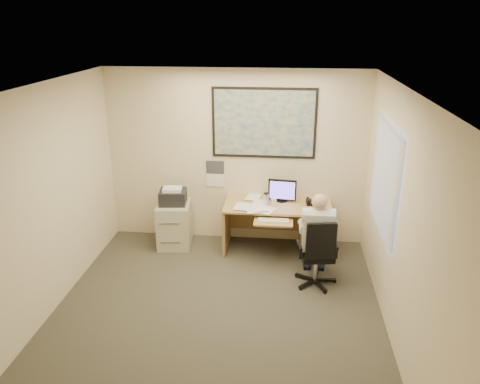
# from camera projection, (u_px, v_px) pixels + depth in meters

# --- Properties ---
(room_shell) EXTENTS (4.00, 4.50, 2.70)m
(room_shell) POSITION_uv_depth(u_px,v_px,m) (213.00, 215.00, 5.10)
(room_shell) COLOR #3B372D
(room_shell) RESTS_ON ground
(desk) EXTENTS (1.60, 0.97, 1.09)m
(desk) POSITION_uv_depth(u_px,v_px,m) (299.00, 224.00, 7.09)
(desk) COLOR tan
(desk) RESTS_ON ground
(world_map) EXTENTS (1.56, 0.03, 1.06)m
(world_map) POSITION_uv_depth(u_px,v_px,m) (264.00, 123.00, 6.95)
(world_map) COLOR #1E4C93
(world_map) RESTS_ON room_shell
(wall_calendar) EXTENTS (0.28, 0.01, 0.42)m
(wall_calendar) POSITION_uv_depth(u_px,v_px,m) (215.00, 174.00, 7.31)
(wall_calendar) COLOR white
(wall_calendar) RESTS_ON room_shell
(window_blinds) EXTENTS (0.06, 1.40, 1.30)m
(window_blinds) POSITION_uv_depth(u_px,v_px,m) (386.00, 180.00, 5.59)
(window_blinds) COLOR beige
(window_blinds) RESTS_ON room_shell
(filing_cabinet) EXTENTS (0.55, 0.64, 0.96)m
(filing_cabinet) POSITION_uv_depth(u_px,v_px,m) (174.00, 220.00, 7.28)
(filing_cabinet) COLOR #BEB799
(filing_cabinet) RESTS_ON ground
(office_chair) EXTENTS (0.66, 0.66, 0.98)m
(office_chair) POSITION_uv_depth(u_px,v_px,m) (315.00, 266.00, 6.20)
(office_chair) COLOR black
(office_chair) RESTS_ON ground
(person) EXTENTS (0.54, 0.77, 1.27)m
(person) POSITION_uv_depth(u_px,v_px,m) (317.00, 240.00, 6.15)
(person) COLOR silver
(person) RESTS_ON office_chair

